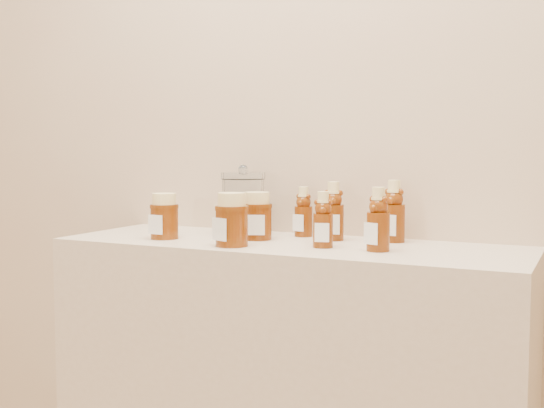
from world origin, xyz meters
The scene contains 10 objects.
wall_back centered at (0.00, 1.75, 1.35)m, with size 3.50×0.02×2.70m, color tan.
bear_bottle_back_left centered at (-0.01, 1.68, 0.98)m, with size 0.05×0.05×0.15m, color #562106, non-canonical shape.
bear_bottle_back_mid centered at (0.09, 1.65, 0.99)m, with size 0.06×0.06×0.17m, color #562106, non-canonical shape.
bear_bottle_back_right centered at (0.24, 1.68, 0.99)m, with size 0.06×0.06×0.18m, color #562106, non-canonical shape.
bear_bottle_front_left centered at (0.11, 1.51, 0.98)m, with size 0.05×0.05×0.15m, color #562106, non-canonical shape.
bear_bottle_front_right centered at (0.25, 1.51, 0.98)m, with size 0.06×0.06×0.17m, color #562106, non-canonical shape.
honey_jar_left centered at (-0.33, 1.48, 0.96)m, with size 0.08×0.08×0.12m, color #562106, non-canonical shape.
honey_jar_back centered at (-0.10, 1.57, 0.96)m, with size 0.08×0.08×0.13m, color #562106, non-canonical shape.
honey_jar_front centered at (-0.10, 1.43, 0.97)m, with size 0.08×0.08×0.13m, color #562106, non-canonical shape.
glass_canister centered at (-0.18, 1.65, 0.99)m, with size 0.12×0.12×0.19m, color white, non-canonical shape.
Camera 1 is at (0.71, -0.02, 1.14)m, focal length 45.00 mm.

